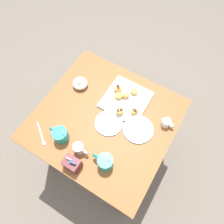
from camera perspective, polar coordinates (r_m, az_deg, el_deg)
ground_plane at (r=2.06m, az=-1.28°, el=-10.55°), size 8.00×8.00×0.00m
dining_table at (r=1.49m, az=-1.75°, el=-4.29°), size 0.85×0.81×0.76m
pastry_plate_square at (r=1.40m, az=3.77°, el=3.31°), size 0.28×0.28×0.02m
coffee_mug_teal_left at (r=1.20m, az=-1.90°, el=-13.16°), size 0.13×0.09×0.14m
coffee_mug_teal_right at (r=1.29m, az=-13.66°, el=-5.91°), size 0.13×0.09×0.14m
cream_pitcher_white at (r=1.25m, az=-8.81°, el=-9.58°), size 0.10×0.06×0.07m
sugar_caddy at (r=1.23m, az=-10.74°, el=-13.32°), size 0.09×0.07×0.11m
ice_cream_bowl at (r=1.45m, az=-8.55°, el=7.68°), size 0.10×0.10×0.07m
chocolate_sauce_pitcher at (r=1.34m, az=14.30°, el=-2.78°), size 0.09×0.05×0.06m
saucer_sky_left at (r=1.32m, az=-0.85°, el=-2.95°), size 0.17×0.17×0.01m
saucer_sky_right at (r=1.32m, az=7.00°, el=-4.64°), size 0.19×0.19×0.01m
loose_spoon_near_saucer at (r=1.36m, az=-18.22°, el=-6.20°), size 0.14×0.10×0.01m
beignet_0 at (r=1.41m, az=1.61°, el=6.24°), size 0.07×0.07×0.04m
chocolate_drizzle_0 at (r=1.39m, az=1.63°, el=6.70°), size 0.04×0.04×0.00m
beignet_1 at (r=1.41m, az=5.98°, el=5.44°), size 0.07×0.07×0.03m
beignet_2 at (r=1.33m, az=2.07°, el=0.18°), size 0.07×0.07×0.04m
chocolate_drizzle_2 at (r=1.31m, az=2.10°, el=0.58°), size 0.04×0.04×0.00m
beignet_3 at (r=1.38m, az=1.76°, el=4.38°), size 0.07×0.07×0.03m
beignet_4 at (r=1.38m, az=3.65°, el=4.41°), size 0.06×0.06×0.04m
beignet_5 at (r=1.34m, az=6.02°, el=0.18°), size 0.06×0.07×0.03m
chocolate_drizzle_5 at (r=1.32m, az=6.09°, el=0.51°), size 0.03×0.02×0.00m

